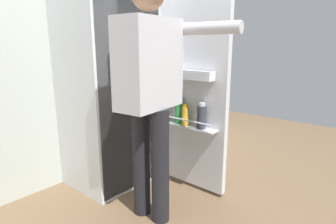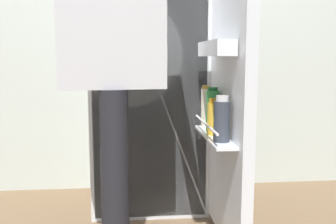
% 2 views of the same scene
% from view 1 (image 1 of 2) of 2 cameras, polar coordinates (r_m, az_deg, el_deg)
% --- Properties ---
extents(ground_plane, '(6.26, 6.26, 0.00)m').
position_cam_1_polar(ground_plane, '(2.31, -2.34, -17.25)').
color(ground_plane, brown).
extents(kitchen_wall, '(4.40, 0.10, 2.48)m').
position_cam_1_polar(kitchen_wall, '(2.66, -17.02, 14.22)').
color(kitchen_wall, beige).
rests_on(kitchen_wall, ground_plane).
extents(refrigerator, '(0.72, 1.21, 1.74)m').
position_cam_1_polar(refrigerator, '(2.38, -10.69, 5.69)').
color(refrigerator, silver).
rests_on(refrigerator, ground_plane).
extents(person, '(0.59, 0.73, 1.58)m').
position_cam_1_polar(person, '(1.79, -3.65, 5.93)').
color(person, black).
rests_on(person, ground_plane).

